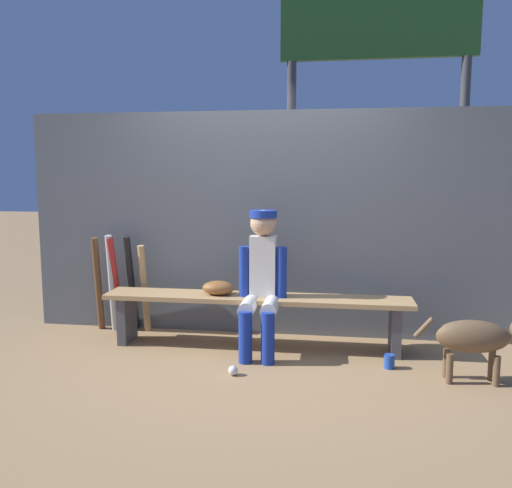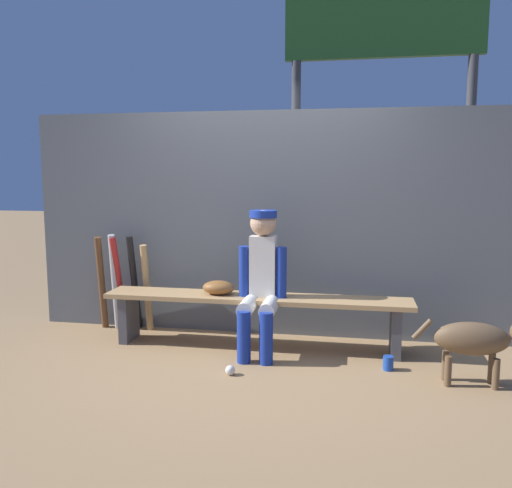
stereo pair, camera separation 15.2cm
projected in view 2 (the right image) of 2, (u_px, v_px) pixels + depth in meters
The scene contains 15 objects.
ground_plane at pixel (256, 347), 4.64m from camera, with size 30.00×30.00×0.00m, color #9E7A51.
chainlink_fence at pixel (265, 224), 4.93m from camera, with size 4.46×0.03×2.07m, color #595E63.
dugout_bench at pixel (256, 307), 4.60m from camera, with size 2.64×0.36×0.46m.
player_seated at pixel (261, 277), 4.44m from camera, with size 0.41×0.55×1.20m.
baseball_glove at pixel (219, 288), 4.63m from camera, with size 0.28×0.20×0.12m, color brown.
bat_wood_tan at pixel (147, 288), 5.07m from camera, with size 0.06×0.06×0.84m, color tan.
bat_aluminum_black at pixel (134, 283), 5.14m from camera, with size 0.06×0.06×0.92m, color black.
bat_aluminum_red at pixel (119, 283), 5.11m from camera, with size 0.06×0.06×0.92m, color #B22323.
bat_aluminum_silver at pixel (115, 282), 5.10m from camera, with size 0.06×0.06×0.94m, color #B7B7BC.
bat_wood_dark at pixel (102, 283), 5.14m from camera, with size 0.06×0.06×0.91m, color brown.
baseball at pixel (230, 370), 4.01m from camera, with size 0.07×0.07×0.07m, color white.
cup_on_ground at pixel (388, 363), 4.11m from camera, with size 0.08×0.08×0.11m, color #1E47AD.
cup_on_bench at pixel (257, 289), 4.61m from camera, with size 0.08×0.08×0.11m, color silver.
scoreboard at pixel (388, 55), 5.54m from camera, with size 2.31×0.27×3.85m.
dog at pixel (480, 340), 3.78m from camera, with size 0.84×0.20×0.49m.
Camera 2 is at (0.81, -4.41, 1.51)m, focal length 37.44 mm.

